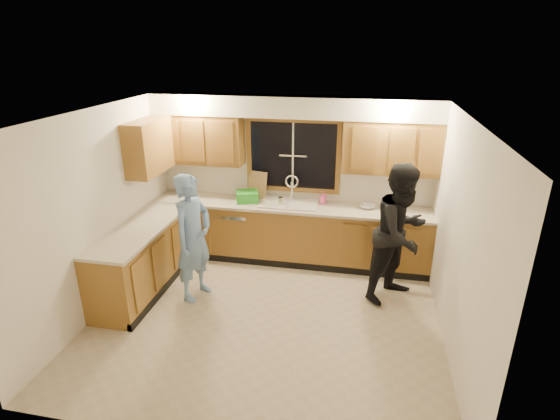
# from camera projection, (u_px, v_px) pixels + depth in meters

# --- Properties ---
(floor) EXTENTS (4.20, 4.20, 0.00)m
(floor) POSITION_uv_depth(u_px,v_px,m) (266.00, 317.00, 5.44)
(floor) COLOR tan
(floor) RESTS_ON ground
(ceiling) EXTENTS (4.20, 4.20, 0.00)m
(ceiling) POSITION_uv_depth(u_px,v_px,m) (263.00, 115.00, 4.54)
(ceiling) COLOR white
(wall_back) EXTENTS (4.20, 0.00, 4.20)m
(wall_back) POSITION_uv_depth(u_px,v_px,m) (293.00, 178.00, 6.73)
(wall_back) COLOR white
(wall_back) RESTS_ON ground
(wall_left) EXTENTS (0.00, 3.80, 3.80)m
(wall_left) POSITION_uv_depth(u_px,v_px,m) (99.00, 212.00, 5.37)
(wall_left) COLOR white
(wall_left) RESTS_ON ground
(wall_right) EXTENTS (0.00, 3.80, 3.80)m
(wall_right) POSITION_uv_depth(u_px,v_px,m) (458.00, 241.00, 4.61)
(wall_right) COLOR white
(wall_right) RESTS_ON ground
(base_cabinets_back) EXTENTS (4.20, 0.60, 0.88)m
(base_cabinets_back) POSITION_uv_depth(u_px,v_px,m) (289.00, 233.00, 6.75)
(base_cabinets_back) COLOR olive
(base_cabinets_back) RESTS_ON ground
(base_cabinets_left) EXTENTS (0.60, 1.90, 0.88)m
(base_cabinets_left) POSITION_uv_depth(u_px,v_px,m) (143.00, 260.00, 5.93)
(base_cabinets_left) COLOR olive
(base_cabinets_left) RESTS_ON ground
(countertop_back) EXTENTS (4.20, 0.63, 0.04)m
(countertop_back) POSITION_uv_depth(u_px,v_px,m) (289.00, 206.00, 6.56)
(countertop_back) COLOR beige
(countertop_back) RESTS_ON base_cabinets_back
(countertop_left) EXTENTS (0.63, 1.90, 0.04)m
(countertop_left) POSITION_uv_depth(u_px,v_px,m) (140.00, 229.00, 5.76)
(countertop_left) COLOR beige
(countertop_left) RESTS_ON base_cabinets_left
(upper_cabinets_left) EXTENTS (1.35, 0.33, 0.75)m
(upper_cabinets_left) POSITION_uv_depth(u_px,v_px,m) (199.00, 139.00, 6.63)
(upper_cabinets_left) COLOR olive
(upper_cabinets_left) RESTS_ON wall_back
(upper_cabinets_right) EXTENTS (1.35, 0.33, 0.75)m
(upper_cabinets_right) POSITION_uv_depth(u_px,v_px,m) (392.00, 148.00, 6.11)
(upper_cabinets_right) COLOR olive
(upper_cabinets_right) RESTS_ON wall_back
(upper_cabinets_return) EXTENTS (0.33, 0.90, 0.75)m
(upper_cabinets_return) POSITION_uv_depth(u_px,v_px,m) (149.00, 147.00, 6.16)
(upper_cabinets_return) COLOR olive
(upper_cabinets_return) RESTS_ON wall_left
(soffit) EXTENTS (4.20, 0.35, 0.30)m
(soffit) POSITION_uv_depth(u_px,v_px,m) (292.00, 107.00, 6.17)
(soffit) COLOR white
(soffit) RESTS_ON wall_back
(window_frame) EXTENTS (1.44, 0.03, 1.14)m
(window_frame) POSITION_uv_depth(u_px,v_px,m) (293.00, 156.00, 6.59)
(window_frame) COLOR black
(window_frame) RESTS_ON wall_back
(sink) EXTENTS (0.86, 0.52, 0.57)m
(sink) POSITION_uv_depth(u_px,v_px,m) (289.00, 208.00, 6.60)
(sink) COLOR silver
(sink) RESTS_ON countertop_back
(dishwasher) EXTENTS (0.60, 0.56, 0.82)m
(dishwasher) POSITION_uv_depth(u_px,v_px,m) (236.00, 231.00, 6.90)
(dishwasher) COLOR white
(dishwasher) RESTS_ON floor
(stove) EXTENTS (0.58, 0.75, 0.90)m
(stove) POSITION_uv_depth(u_px,v_px,m) (120.00, 280.00, 5.41)
(stove) COLOR white
(stove) RESTS_ON floor
(man) EXTENTS (0.57, 0.71, 1.70)m
(man) POSITION_uv_depth(u_px,v_px,m) (193.00, 238.00, 5.62)
(man) COLOR #688FC6
(man) RESTS_ON floor
(woman) EXTENTS (1.11, 1.13, 1.84)m
(woman) POSITION_uv_depth(u_px,v_px,m) (401.00, 233.00, 5.58)
(woman) COLOR black
(woman) RESTS_ON floor
(knife_block) EXTENTS (0.16, 0.15, 0.22)m
(knife_block) POSITION_uv_depth(u_px,v_px,m) (185.00, 188.00, 6.96)
(knife_block) COLOR olive
(knife_block) RESTS_ON countertop_back
(cutting_board) EXTENTS (0.33, 0.17, 0.41)m
(cutting_board) POSITION_uv_depth(u_px,v_px,m) (257.00, 185.00, 6.80)
(cutting_board) COLOR tan
(cutting_board) RESTS_ON countertop_back
(dish_crate) EXTENTS (0.41, 0.39, 0.15)m
(dish_crate) POSITION_uv_depth(u_px,v_px,m) (247.00, 196.00, 6.68)
(dish_crate) COLOR green
(dish_crate) RESTS_ON countertop_back
(soap_bottle) EXTENTS (0.10, 0.10, 0.18)m
(soap_bottle) POSITION_uv_depth(u_px,v_px,m) (323.00, 198.00, 6.58)
(soap_bottle) COLOR pink
(soap_bottle) RESTS_ON countertop_back
(bowl) EXTENTS (0.25, 0.25, 0.06)m
(bowl) POSITION_uv_depth(u_px,v_px,m) (367.00, 206.00, 6.41)
(bowl) COLOR silver
(bowl) RESTS_ON countertop_back
(can_left) EXTENTS (0.08, 0.08, 0.13)m
(can_left) POSITION_uv_depth(u_px,v_px,m) (263.00, 202.00, 6.48)
(can_left) COLOR #BBB090
(can_left) RESTS_ON countertop_back
(can_right) EXTENTS (0.09, 0.09, 0.13)m
(can_right) POSITION_uv_depth(u_px,v_px,m) (281.00, 201.00, 6.49)
(can_right) COLOR #BBB090
(can_right) RESTS_ON countertop_back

